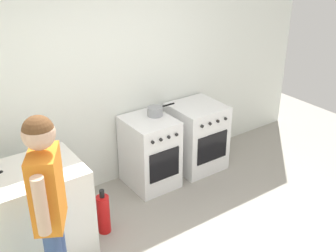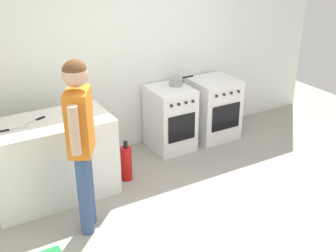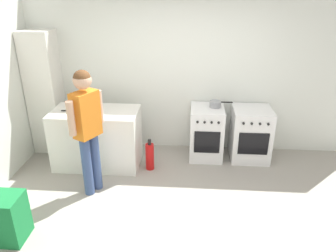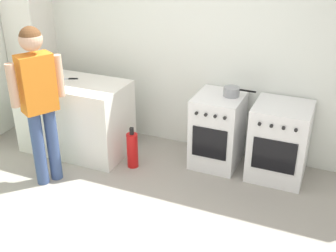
# 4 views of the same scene
# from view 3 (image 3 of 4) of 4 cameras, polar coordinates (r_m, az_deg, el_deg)

# --- Properties ---
(ground_plane) EXTENTS (8.00, 8.00, 0.00)m
(ground_plane) POSITION_cam_3_polar(r_m,az_deg,el_deg) (4.23, 2.22, -15.44)
(ground_plane) COLOR gray
(back_wall) EXTENTS (6.00, 0.10, 2.60)m
(back_wall) POSITION_cam_3_polar(r_m,az_deg,el_deg) (5.39, 3.25, 9.12)
(back_wall) COLOR silver
(back_wall) RESTS_ON ground
(counter_unit) EXTENTS (1.30, 0.70, 0.90)m
(counter_unit) POSITION_cam_3_polar(r_m,az_deg,el_deg) (5.19, -12.24, -2.05)
(counter_unit) COLOR silver
(counter_unit) RESTS_ON ground
(oven_left) EXTENTS (0.53, 0.62, 0.85)m
(oven_left) POSITION_cam_3_polar(r_m,az_deg,el_deg) (5.35, 6.70, -1.13)
(oven_left) COLOR white
(oven_left) RESTS_ON ground
(oven_right) EXTENTS (0.60, 0.62, 0.85)m
(oven_right) POSITION_cam_3_polar(r_m,az_deg,el_deg) (5.43, 14.17, -1.34)
(oven_right) COLOR white
(oven_right) RESTS_ON ground
(pot) EXTENTS (0.36, 0.18, 0.10)m
(pot) POSITION_cam_3_polar(r_m,az_deg,el_deg) (5.22, 8.27, 3.81)
(pot) COLOR gray
(pot) RESTS_ON oven_left
(knife_chef) EXTENTS (0.31, 0.04, 0.01)m
(knife_chef) POSITION_cam_3_polar(r_m,az_deg,el_deg) (5.09, -16.60, 2.52)
(knife_chef) COLOR silver
(knife_chef) RESTS_ON counter_unit
(knife_utility) EXTENTS (0.24, 0.13, 0.01)m
(knife_utility) POSITION_cam_3_polar(r_m,az_deg,el_deg) (5.10, -13.53, 2.92)
(knife_utility) COLOR silver
(knife_utility) RESTS_ON counter_unit
(person) EXTENTS (0.34, 0.51, 1.71)m
(person) POSITION_cam_3_polar(r_m,az_deg,el_deg) (4.28, -13.96, 0.67)
(person) COLOR #384C7A
(person) RESTS_ON ground
(fire_extinguisher) EXTENTS (0.13, 0.13, 0.50)m
(fire_extinguisher) POSITION_cam_3_polar(r_m,az_deg,el_deg) (5.05, -3.19, -5.28)
(fire_extinguisher) COLOR red
(fire_extinguisher) RESTS_ON ground
(recycling_crate_lower) EXTENTS (0.52, 0.36, 0.28)m
(recycling_crate_lower) POSITION_cam_3_polar(r_m,az_deg,el_deg) (4.28, -26.79, -15.53)
(recycling_crate_lower) COLOR #197238
(recycling_crate_lower) RESTS_ON ground
(larder_cabinet) EXTENTS (0.48, 0.44, 2.00)m
(larder_cabinet) POSITION_cam_3_polar(r_m,az_deg,el_deg) (5.74, -20.62, 5.40)
(larder_cabinet) COLOR silver
(larder_cabinet) RESTS_ON ground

